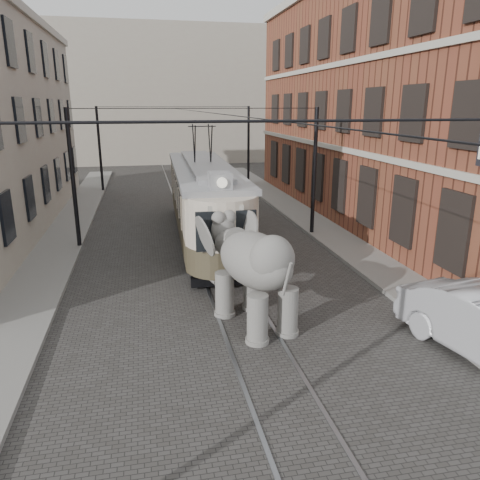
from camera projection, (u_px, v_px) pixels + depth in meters
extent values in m
plane|color=#3A3836|center=(229.00, 289.00, 15.94)|extent=(120.00, 120.00, 0.00)
cube|color=slate|center=(389.00, 275.00, 17.10)|extent=(2.00, 60.00, 0.15)
cube|color=slate|center=(27.00, 303.00, 14.65)|extent=(2.00, 60.00, 0.15)
cube|color=brown|center=(399.00, 107.00, 24.86)|extent=(8.00, 26.00, 12.00)
cube|color=gray|center=(163.00, 96.00, 51.56)|extent=(28.00, 10.00, 14.00)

